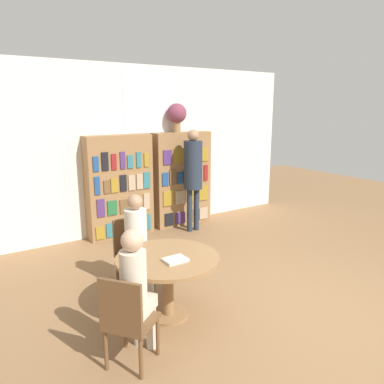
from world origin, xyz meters
TOP-DOWN VIEW (x-y plane):
  - ground_plane at (0.00, 0.00)m, footprint 16.00×16.00m
  - wall_back at (0.00, 4.00)m, footprint 6.40×0.07m
  - bookshelf_left at (-0.65, 3.81)m, footprint 1.17×0.34m
  - bookshelf_right at (0.65, 3.81)m, footprint 1.17×0.34m
  - flower_vase at (0.55, 3.82)m, footprint 0.36×0.36m
  - reading_table at (-1.29, 1.01)m, footprint 1.12×1.12m
  - chair_near_camera at (-2.01, 0.47)m, footprint 0.56×0.56m
  - chair_left_side at (-1.30, 1.91)m, footprint 0.41×0.41m
  - seated_reader_left at (-1.30, 1.73)m, footprint 0.28×0.38m
  - seated_reader_right at (-1.86, 0.58)m, footprint 0.40×0.38m
  - librarian_standing at (0.57, 3.31)m, footprint 0.34×0.61m
  - open_book_on_table at (-1.28, 0.86)m, footprint 0.24×0.18m

SIDE VIEW (x-z plane):
  - ground_plane at x=0.00m, z-range 0.00..0.00m
  - chair_near_camera at x=-2.01m, z-range 0.05..0.93m
  - chair_left_side at x=-1.30m, z-range 0.05..0.93m
  - reading_table at x=-1.29m, z-range 0.22..0.93m
  - seated_reader_right at x=-1.86m, z-range 0.08..1.33m
  - seated_reader_left at x=-1.30m, z-range 0.09..1.33m
  - open_book_on_table at x=-1.28m, z-range 0.70..0.73m
  - bookshelf_left at x=-0.65m, z-range 0.00..1.79m
  - bookshelf_right at x=0.65m, z-range 0.00..1.80m
  - librarian_standing at x=0.57m, z-range 0.23..2.11m
  - wall_back at x=0.00m, z-range 0.01..3.01m
  - flower_vase at x=0.55m, z-range 1.86..2.40m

